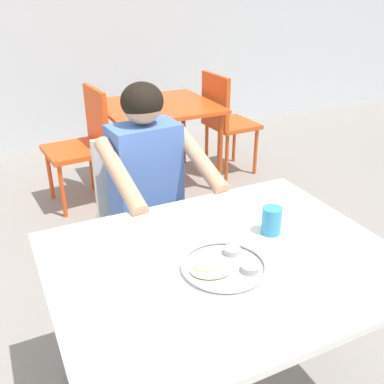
% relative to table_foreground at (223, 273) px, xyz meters
% --- Properties ---
extents(table_foreground, '(1.20, 0.94, 0.73)m').
position_rel_table_foreground_xyz_m(table_foreground, '(0.00, 0.00, 0.00)').
color(table_foreground, white).
rests_on(table_foreground, ground).
extents(thali_tray, '(0.30, 0.30, 0.03)m').
position_rel_table_foreground_xyz_m(thali_tray, '(-0.03, -0.05, 0.08)').
color(thali_tray, '#B7BABF').
rests_on(thali_tray, table_foreground).
extents(drinking_cup, '(0.08, 0.08, 0.11)m').
position_rel_table_foreground_xyz_m(drinking_cup, '(0.25, 0.07, 0.12)').
color(drinking_cup, '#338CBF').
rests_on(drinking_cup, table_foreground).
extents(chair_foreground, '(0.46, 0.42, 0.87)m').
position_rel_table_foreground_xyz_m(chair_foreground, '(0.01, 0.96, -0.17)').
color(chair_foreground, silver).
rests_on(chair_foreground, ground).
extents(diner_foreground, '(0.52, 0.58, 1.19)m').
position_rel_table_foreground_xyz_m(diner_foreground, '(0.02, 0.74, 0.04)').
color(diner_foreground, '#272727').
rests_on(diner_foreground, ground).
extents(table_background_red, '(0.90, 0.83, 0.70)m').
position_rel_table_foreground_xyz_m(table_background_red, '(0.61, 2.16, -0.05)').
color(table_background_red, '#E04C19').
rests_on(table_background_red, ground).
extents(chair_red_left, '(0.47, 0.47, 0.90)m').
position_rel_table_foreground_xyz_m(chair_red_left, '(-0.02, 2.11, -0.15)').
color(chair_red_left, '#E64B17').
rests_on(chair_red_left, ground).
extents(chair_red_right, '(0.41, 0.45, 0.91)m').
position_rel_table_foreground_xyz_m(chair_red_right, '(1.23, 2.14, -0.14)').
color(chair_red_right, '#CC4D19').
rests_on(chair_red_right, ground).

